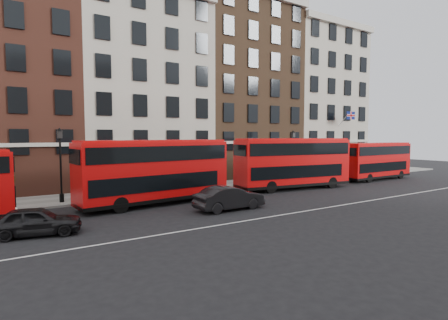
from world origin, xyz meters
TOP-DOWN VIEW (x-y plane):
  - ground at (0.00, 0.00)m, footprint 120.00×120.00m
  - pavement at (0.00, 10.50)m, footprint 80.00×5.00m
  - kerb at (0.00, 8.00)m, footprint 80.00×0.30m
  - road_centre_line at (0.00, -2.00)m, footprint 70.00×0.12m
  - building_terrace at (-0.31, 17.88)m, footprint 64.00×11.95m
  - bus_b at (-3.22, 5.41)m, footprint 11.18×3.75m
  - bus_c at (10.13, 5.42)m, footprint 11.35×4.10m
  - bus_d at (22.70, 5.41)m, footprint 9.87×2.54m
  - car_rear at (-11.13, 1.18)m, footprint 4.49×2.61m
  - car_front at (0.24, 1.06)m, footprint 4.84×1.77m
  - lamp_post_left at (-8.86, 9.12)m, footprint 0.44×0.44m
  - lamp_post_right at (13.66, 9.13)m, footprint 0.44×0.44m
  - traffic_light at (21.66, 8.23)m, footprint 0.25×0.45m
  - iron_railings at (0.00, 12.70)m, footprint 6.60×0.06m

SIDE VIEW (x-z plane):
  - ground at x=0.00m, z-range 0.00..0.00m
  - road_centre_line at x=0.00m, z-range 0.00..0.01m
  - pavement at x=0.00m, z-range 0.00..0.15m
  - kerb at x=0.00m, z-range 0.00..0.16m
  - iron_railings at x=0.00m, z-range 0.15..1.15m
  - car_rear at x=-11.13m, z-range 0.00..1.44m
  - car_front at x=0.24m, z-range 0.00..1.59m
  - bus_d at x=22.70m, z-range 0.15..4.28m
  - traffic_light at x=21.66m, z-range 0.81..4.08m
  - bus_b at x=-3.22m, z-range 0.17..4.78m
  - bus_c at x=10.13m, z-range 0.17..4.84m
  - lamp_post_left at x=-8.86m, z-range 0.42..5.74m
  - lamp_post_right at x=13.66m, z-range 0.42..5.74m
  - building_terrace at x=-0.31m, z-range -0.76..21.24m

